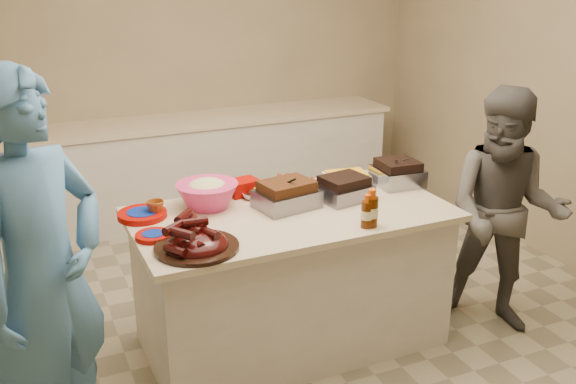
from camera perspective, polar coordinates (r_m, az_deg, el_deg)
name	(u,v)px	position (r m, az deg, el deg)	size (l,w,h in m)	color
room	(301,329)	(4.18, 1.19, -12.10)	(4.50, 5.00, 2.70)	tan
back_counter	(199,166)	(5.88, -7.89, 2.28)	(3.60, 0.64, 0.90)	silver
island	(291,340)	(4.07, 0.29, -13.03)	(1.81, 0.96, 0.86)	silver
rib_platter	(197,249)	(3.23, -8.10, -5.05)	(0.42, 0.42, 0.17)	#390807
pulled_pork_tray	(287,207)	(3.73, -0.12, -1.36)	(0.34, 0.26, 0.10)	#47230F
brisket_tray	(344,199)	(3.87, 4.96, -0.64)	(0.30, 0.25, 0.09)	black
roasting_pan	(397,184)	(4.17, 9.66, 0.67)	(0.28, 0.28, 0.11)	gray
coleslaw_bowl	(208,207)	(3.76, -7.13, -1.34)	(0.36, 0.36, 0.25)	#D02F6C
sausage_plate	(299,191)	(3.99, 0.97, 0.07)	(0.33, 0.33, 0.05)	silver
mac_cheese_dish	(346,182)	(4.16, 5.21, 0.86)	(0.27, 0.20, 0.07)	yellow
bbq_bottle_a	(371,226)	(3.50, 7.36, -3.05)	(0.07, 0.07, 0.21)	#411B02
bbq_bottle_b	(366,227)	(3.48, 6.97, -3.12)	(0.06, 0.06, 0.19)	#411B02
mustard_bottle	(258,204)	(3.78, -2.66, -1.08)	(0.05, 0.05, 0.13)	#DDC100
sauce_bowl	(253,199)	(3.87, -3.15, -0.60)	(0.12, 0.04, 0.12)	silver
plate_stack_large	(142,217)	(3.68, -12.81, -2.22)	(0.27, 0.27, 0.03)	#8D0500
plate_stack_small	(154,238)	(3.39, -11.86, -4.04)	(0.19, 0.19, 0.03)	#8D0500
plastic_cup	(156,216)	(3.68, -11.64, -2.11)	(0.10, 0.09, 0.10)	brown
basket_stack	(243,194)	(3.95, -4.01, -0.19)	(0.18, 0.14, 0.09)	#8D0500
guest_gray	(491,323)	(4.43, 17.58, -11.07)	(0.75, 1.54, 0.58)	#52504A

